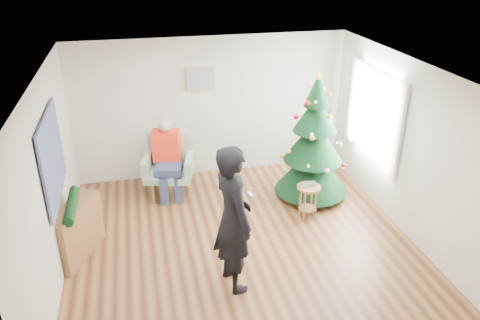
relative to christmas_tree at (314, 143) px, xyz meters
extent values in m
plane|color=brown|center=(-1.50, -1.17, -1.01)|extent=(5.00, 5.00, 0.00)
plane|color=white|center=(-1.50, -1.17, 1.59)|extent=(5.00, 5.00, 0.00)
plane|color=silver|center=(-1.50, 1.33, 0.29)|extent=(5.00, 0.00, 5.00)
plane|color=silver|center=(-1.50, -3.67, 0.29)|extent=(5.00, 0.00, 5.00)
plane|color=silver|center=(-4.00, -1.17, 0.29)|extent=(0.00, 5.00, 5.00)
plane|color=silver|center=(1.00, -1.17, 0.29)|extent=(0.00, 5.00, 5.00)
cube|color=white|center=(0.97, -0.17, 0.49)|extent=(0.04, 1.30, 1.40)
cube|color=white|center=(0.94, -0.92, 0.49)|extent=(0.05, 0.25, 1.50)
cube|color=white|center=(0.94, 0.58, 0.49)|extent=(0.05, 0.25, 1.50)
cylinder|color=#3F2816|center=(0.00, 0.00, -0.87)|extent=(0.10, 0.10, 0.29)
cone|color=black|center=(0.00, 0.00, -0.49)|extent=(1.24, 1.24, 0.81)
cone|color=black|center=(0.00, 0.00, 0.04)|extent=(1.00, 1.00, 0.72)
cone|color=black|center=(0.00, 0.00, 0.52)|extent=(0.73, 0.73, 0.62)
cone|color=black|center=(0.00, 0.00, 0.90)|extent=(0.42, 0.42, 0.53)
cone|color=gold|center=(0.00, 0.00, 1.17)|extent=(0.13, 0.13, 0.13)
cylinder|color=brown|center=(-0.31, -0.67, -0.46)|extent=(0.38, 0.38, 0.04)
cylinder|color=brown|center=(-0.31, -0.67, -0.84)|extent=(0.29, 0.29, 0.02)
imported|color=silver|center=(-0.31, -0.67, -0.43)|extent=(0.34, 0.26, 0.02)
cube|color=#96B08E|center=(-2.40, 0.62, -0.61)|extent=(0.92, 0.87, 0.12)
cube|color=#96B08E|center=(-2.33, 0.94, -0.27)|extent=(0.79, 0.30, 0.60)
cube|color=#96B08E|center=(-2.76, 0.69, -0.45)|extent=(0.24, 0.62, 0.30)
cube|color=#96B08E|center=(-2.04, 0.54, -0.45)|extent=(0.24, 0.62, 0.30)
cube|color=navy|center=(-2.40, 0.53, -0.48)|extent=(0.53, 0.55, 0.14)
cube|color=red|center=(-2.40, 0.77, -0.15)|extent=(0.51, 0.34, 0.55)
sphere|color=tan|center=(-2.40, 0.75, 0.23)|extent=(0.24, 0.24, 0.24)
imported|color=black|center=(-1.81, -1.96, -0.03)|extent=(0.62, 0.80, 1.97)
cube|color=white|center=(-1.60, -1.99, 0.30)|extent=(0.06, 0.13, 0.04)
cube|color=brown|center=(-3.83, -0.88, -0.61)|extent=(0.69, 1.03, 0.80)
cylinder|color=black|center=(-3.83, -0.88, -0.19)|extent=(0.14, 0.90, 0.14)
cube|color=black|center=(-3.96, -0.87, 0.54)|extent=(0.03, 1.50, 1.15)
cube|color=tan|center=(-1.70, 1.30, 0.84)|extent=(0.52, 0.03, 0.42)
cube|color=gray|center=(-1.70, 1.28, 0.84)|extent=(0.44, 0.02, 0.34)
camera|label=1|loc=(-2.82, -6.74, 3.09)|focal=35.00mm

